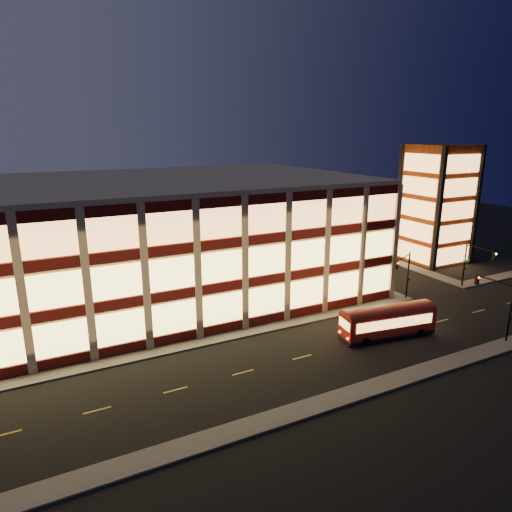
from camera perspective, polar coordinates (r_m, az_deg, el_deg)
ground at (r=45.90m, az=-2.64°, el=-10.45°), size 200.00×200.00×0.00m
sidewalk_office_south at (r=45.69m, az=-6.65°, el=-10.58°), size 54.00×2.00×0.15m
sidewalk_office_east at (r=70.60m, az=8.64°, el=-1.16°), size 2.00×30.00×0.15m
sidewalk_tower_south at (r=71.70m, az=27.47°, el=-2.52°), size 14.00×2.00×0.15m
sidewalk_tower_west at (r=77.36m, az=15.28°, el=-0.07°), size 2.00×30.00×0.15m
sidewalk_near at (r=35.98m, az=6.50°, el=-18.37°), size 100.00×2.00×0.15m
office_building at (r=57.77m, az=-12.40°, el=2.29°), size 50.45×30.45×14.50m
stair_tower at (r=76.32m, az=21.64°, el=6.04°), size 8.60×8.60×18.00m
traffic_signal_far at (r=56.80m, az=18.03°, el=-1.62°), size 3.79×1.87×6.00m
traffic_signal_right at (r=64.61m, az=25.69°, el=-0.39°), size 1.20×4.37×6.00m
traffic_signal_near at (r=51.01m, az=28.00°, el=-4.61°), size 0.32×4.45×6.00m
trolley_bus at (r=47.71m, az=16.15°, el=-7.64°), size 9.98×3.86×3.30m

